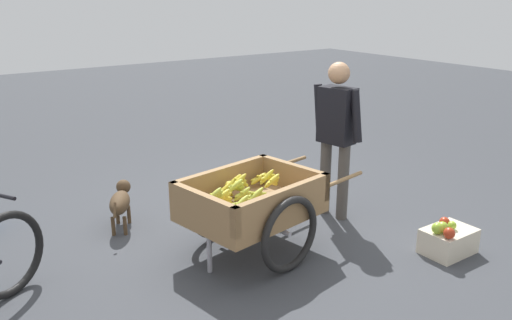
# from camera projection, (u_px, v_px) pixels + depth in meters

# --- Properties ---
(ground_plane) EXTENTS (24.00, 24.00, 0.00)m
(ground_plane) POSITION_uv_depth(u_px,v_px,m) (259.00, 228.00, 5.08)
(ground_plane) COLOR #3D3F44
(fruit_cart) EXTENTS (1.75, 1.06, 0.70)m
(fruit_cart) POSITION_uv_depth(u_px,v_px,m) (251.00, 205.00, 4.48)
(fruit_cart) COLOR #937047
(fruit_cart) RESTS_ON ground
(vendor_person) EXTENTS (0.25, 0.58, 1.54)m
(vendor_person) POSITION_uv_depth(u_px,v_px,m) (336.00, 127.00, 5.10)
(vendor_person) COLOR #4C4742
(vendor_person) RESTS_ON ground
(dog) EXTENTS (0.39, 0.60, 0.40)m
(dog) POSITION_uv_depth(u_px,v_px,m) (120.00, 201.00, 5.02)
(dog) COLOR #4C3823
(dog) RESTS_ON ground
(apple_crate) EXTENTS (0.44, 0.32, 0.32)m
(apple_crate) POSITION_uv_depth(u_px,v_px,m) (448.00, 239.00, 4.56)
(apple_crate) COLOR beige
(apple_crate) RESTS_ON ground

